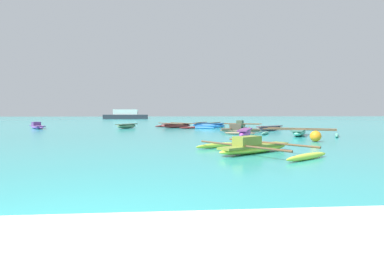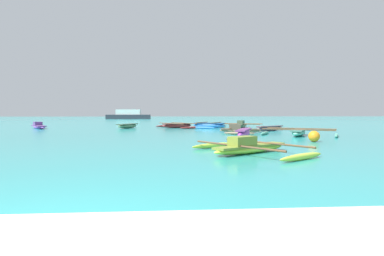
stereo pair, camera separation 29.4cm
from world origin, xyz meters
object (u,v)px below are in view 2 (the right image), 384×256
object	(u,v)px
moored_boat_5	(239,130)
moored_boat_9	(39,126)
moored_boat_1	(209,125)
moored_boat_6	(270,128)
moored_boat_8	(127,126)
moored_boat_2	(242,125)
distant_ferry	(128,115)
moored_boat_3	(244,133)
mooring_buoy_1	(314,136)
moored_boat_4	(250,147)
moored_boat_7	(299,132)
moored_boat_0	(177,126)

from	to	relation	value
moored_boat_5	moored_boat_9	distance (m)	18.56
moored_boat_1	moored_boat_6	world-z (taller)	moored_boat_1
moored_boat_1	moored_boat_5	distance (m)	6.99
moored_boat_6	moored_boat_8	world-z (taller)	moored_boat_8
moored_boat_1	moored_boat_2	size ratio (longest dim) A/B	0.84
moored_boat_6	distant_ferry	xyz separation A→B (m)	(-18.04, 48.88, 0.70)
moored_boat_3	moored_boat_5	distance (m)	4.41
moored_boat_3	moored_boat_5	bearing A→B (deg)	11.57
moored_boat_9	mooring_buoy_1	size ratio (longest dim) A/B	6.34
moored_boat_6	moored_boat_3	bearing A→B (deg)	-157.73
moored_boat_4	distant_ferry	world-z (taller)	distant_ferry
moored_boat_6	mooring_buoy_1	xyz separation A→B (m)	(-0.78, -8.94, 0.05)
mooring_buoy_1	moored_boat_7	bearing A→B (deg)	76.39
moored_boat_1	moored_boat_3	xyz separation A→B (m)	(0.62, -11.20, 0.01)
moored_boat_3	moored_boat_6	bearing A→B (deg)	-9.20
mooring_buoy_1	moored_boat_6	bearing A→B (deg)	85.01
moored_boat_3	moored_boat_9	distance (m)	19.99
moored_boat_0	mooring_buoy_1	bearing A→B (deg)	-98.06
distant_ferry	moored_boat_7	bearing A→B (deg)	-71.32
moored_boat_7	distant_ferry	world-z (taller)	distant_ferry
moored_boat_3	moored_boat_7	bearing A→B (deg)	-51.73
moored_boat_7	moored_boat_4	bearing A→B (deg)	176.77
mooring_buoy_1	moored_boat_2	bearing A→B (deg)	90.54
mooring_buoy_1	distant_ferry	bearing A→B (deg)	106.63
moored_boat_6	moored_boat_5	bearing A→B (deg)	175.00
moored_boat_0	distant_ferry	xyz separation A→B (m)	(-10.78, 43.30, 0.70)
moored_boat_6	moored_boat_9	size ratio (longest dim) A/B	0.84
moored_boat_2	moored_boat_9	xyz separation A→B (m)	(-19.14, -0.59, -0.02)
moored_boat_6	moored_boat_9	distance (m)	20.73
moored_boat_4	moored_boat_5	bearing A→B (deg)	44.93
moored_boat_1	moored_boat_3	distance (m)	11.22
moored_boat_2	moored_boat_9	bearing A→B (deg)	118.78
moored_boat_6	moored_boat_7	world-z (taller)	moored_boat_7
moored_boat_1	moored_boat_4	world-z (taller)	moored_boat_4
moored_boat_2	moored_boat_9	distance (m)	19.15
moored_boat_3	moored_boat_8	bearing A→B (deg)	57.77
moored_boat_1	moored_boat_3	size ratio (longest dim) A/B	1.15
moored_boat_0	moored_boat_7	size ratio (longest dim) A/B	1.03
moored_boat_5	mooring_buoy_1	bearing A→B (deg)	-58.67
moored_boat_0	distant_ferry	size ratio (longest dim) A/B	0.49
moored_boat_0	mooring_buoy_1	size ratio (longest dim) A/B	9.16
moored_boat_0	moored_boat_5	world-z (taller)	moored_boat_5
moored_boat_0	moored_boat_4	bearing A→B (deg)	-115.26
moored_boat_5	moored_boat_7	world-z (taller)	moored_boat_5
moored_boat_5	distant_ferry	distance (m)	52.92
moored_boat_7	moored_boat_8	distance (m)	15.77
moored_boat_4	moored_boat_8	world-z (taller)	moored_boat_4
moored_boat_6	moored_boat_0	bearing A→B (deg)	105.22
moored_boat_4	moored_boat_5	size ratio (longest dim) A/B	0.96
moored_boat_1	moored_boat_2	world-z (taller)	moored_boat_2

